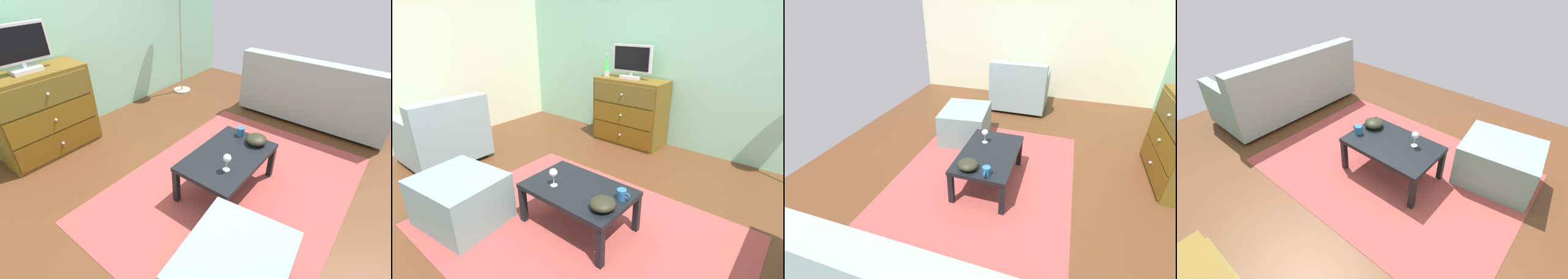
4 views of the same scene
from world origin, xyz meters
TOP-DOWN VIEW (x-y plane):
  - ground_plane at (0.00, 0.00)m, footprint 5.96×4.66m
  - wall_accent_rear at (0.00, 2.09)m, footprint 5.96×0.12m
  - area_rug at (0.20, -0.20)m, footprint 2.60×1.90m
  - dresser at (-0.52, 1.78)m, footprint 0.99×0.49m
  - tv at (-0.54, 1.80)m, footprint 0.58×0.18m
  - coffee_table at (0.15, -0.14)m, footprint 0.90×0.57m
  - wine_glass at (-0.03, -0.24)m, footprint 0.07×0.07m
  - mug at (0.52, -0.05)m, footprint 0.11×0.08m
  - bowl_decorative at (0.48, -0.24)m, footprint 0.20×0.20m
  - couch_large at (2.07, -0.30)m, footprint 0.85×1.85m
  - ottoman at (-0.69, -0.73)m, footprint 0.76×0.68m

SIDE VIEW (x-z plane):
  - ground_plane at x=0.00m, z-range -0.05..0.00m
  - area_rug at x=0.20m, z-range 0.00..0.01m
  - ottoman at x=-0.69m, z-range 0.00..0.44m
  - couch_large at x=2.07m, z-range -0.09..0.76m
  - coffee_table at x=0.15m, z-range 0.14..0.52m
  - mug at x=0.52m, z-range 0.38..0.47m
  - bowl_decorative at x=0.48m, z-range 0.38..0.47m
  - dresser at x=-0.52m, z-range 0.00..0.93m
  - wine_glass at x=-0.03m, z-range 0.42..0.58m
  - tv at x=-0.54m, z-range 0.93..1.38m
  - wall_accent_rear at x=0.00m, z-range 0.00..2.62m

